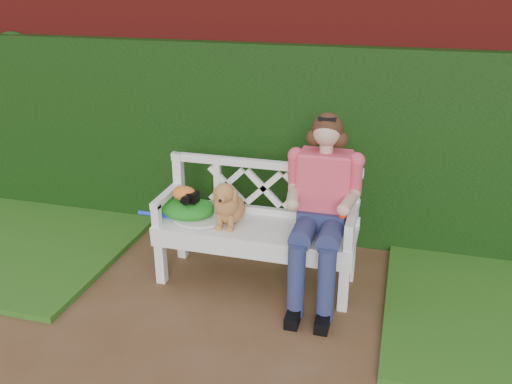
# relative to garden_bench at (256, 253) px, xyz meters

# --- Properties ---
(ground) EXTENTS (60.00, 60.00, 0.00)m
(ground) POSITION_rel_garden_bench_xyz_m (-0.11, -0.82, -0.24)
(ground) COLOR #53331A
(brick_wall) EXTENTS (10.00, 0.30, 2.20)m
(brick_wall) POSITION_rel_garden_bench_xyz_m (-0.11, 1.08, 0.86)
(brick_wall) COLOR maroon
(brick_wall) RESTS_ON ground
(ivy_hedge) EXTENTS (10.00, 0.18, 1.70)m
(ivy_hedge) POSITION_rel_garden_bench_xyz_m (-0.11, 0.86, 0.61)
(ivy_hedge) COLOR #163B0F
(ivy_hedge) RESTS_ON ground
(garden_bench) EXTENTS (1.62, 0.72, 0.48)m
(garden_bench) POSITION_rel_garden_bench_xyz_m (0.00, 0.00, 0.00)
(garden_bench) COLOR white
(garden_bench) RESTS_ON ground
(seated_woman) EXTENTS (0.66, 0.82, 1.32)m
(seated_woman) POSITION_rel_garden_bench_xyz_m (0.49, -0.02, 0.42)
(seated_woman) COLOR #F15E80
(seated_woman) RESTS_ON ground
(dog) EXTENTS (0.35, 0.40, 0.36)m
(dog) POSITION_rel_garden_bench_xyz_m (-0.20, -0.03, 0.42)
(dog) COLOR #AB542F
(dog) RESTS_ON garden_bench
(tennis_racket) EXTENTS (0.77, 0.50, 0.03)m
(tennis_racket) POSITION_rel_garden_bench_xyz_m (-0.48, -0.06, 0.26)
(tennis_racket) COLOR white
(tennis_racket) RESTS_ON garden_bench
(green_bag) EXTENTS (0.50, 0.45, 0.14)m
(green_bag) POSITION_rel_garden_bench_xyz_m (-0.55, 0.00, 0.31)
(green_bag) COLOR #20771A
(green_bag) RESTS_ON garden_bench
(camera_item) EXTENTS (0.13, 0.11, 0.08)m
(camera_item) POSITION_rel_garden_bench_xyz_m (-0.52, -0.02, 0.42)
(camera_item) COLOR black
(camera_item) RESTS_ON green_bag
(baseball_glove) EXTENTS (0.18, 0.14, 0.11)m
(baseball_glove) POSITION_rel_garden_bench_xyz_m (-0.56, -0.01, 0.44)
(baseball_glove) COLOR orange
(baseball_glove) RESTS_ON green_bag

